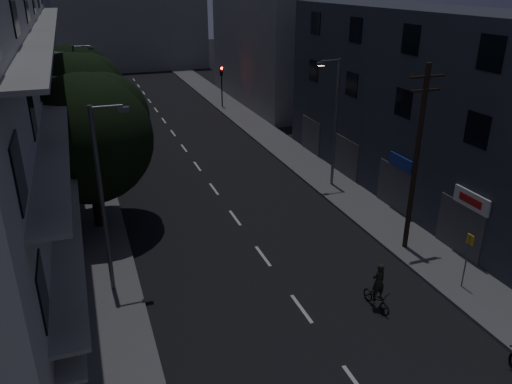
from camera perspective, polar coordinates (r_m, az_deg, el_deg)
ground at (r=36.77m, az=-6.91°, el=3.18°), size 160.00×160.00×0.00m
sidewalk_left at (r=35.97m, az=-18.60°, el=1.77°), size 3.00×90.00×0.15m
sidewalk_right at (r=38.97m, az=3.90°, el=4.58°), size 3.00×90.00×0.15m
lane_markings at (r=42.58m, az=-8.88°, el=5.87°), size 0.15×60.50×0.01m
building_right at (r=30.77m, az=20.40°, el=8.66°), size 6.19×28.00×11.00m
building_far_left at (r=57.13m, az=-25.43°, el=16.57°), size 6.00×20.00×16.00m
building_far_right at (r=54.72m, az=1.21°, el=16.89°), size 6.00×20.00×13.00m
building_far_end at (r=79.48m, az=-15.02°, el=17.01°), size 24.00×8.00×10.00m
tree_near at (r=26.71m, az=-18.63°, el=6.33°), size 6.62×6.62×8.17m
tree_mid at (r=34.57m, az=-19.82°, el=9.76°), size 6.62×6.62×8.14m
tree_far at (r=44.62m, az=-20.09°, el=11.99°), size 6.08×6.08×7.52m
traffic_signal_far_right at (r=52.57m, az=-3.95°, el=12.84°), size 0.28×0.37×4.10m
traffic_signal_far_left at (r=50.64m, az=-18.52°, el=11.33°), size 0.28×0.37×4.10m
street_lamp_left_near at (r=20.76m, az=-16.98°, el=-0.11°), size 1.51×0.25×8.00m
street_lamp_right at (r=31.46m, az=8.92°, el=8.43°), size 1.51×0.25×8.00m
street_lamp_left_far at (r=39.55m, az=-19.34°, el=10.42°), size 1.51×0.25×8.00m
utility_pole at (r=24.30m, az=17.87°, el=3.84°), size 1.80×0.24×9.00m
bus_stop_sign at (r=22.95m, az=23.06°, el=-6.25°), size 0.06×0.35×2.52m
cyclist at (r=21.24m, az=13.67°, el=-11.15°), size 0.73×1.69×2.08m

